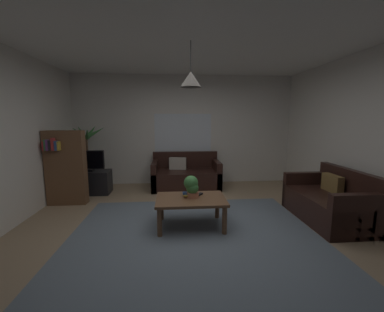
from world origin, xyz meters
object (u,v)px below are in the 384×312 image
at_px(couch_right_side, 329,203).
at_px(book_on_table_1, 188,195).
at_px(remote_on_table_0, 199,195).
at_px(tv, 87,161).
at_px(potted_plant_on_table, 192,186).
at_px(pendant_lamp, 191,79).
at_px(book_on_table_0, 188,196).
at_px(couch_under_window, 186,176).
at_px(potted_palm_corner, 88,162).
at_px(coffee_table, 191,202).
at_px(bookshelf_corner, 66,167).
at_px(tv_stand, 89,182).
at_px(book_on_table_2, 188,193).

relative_size(couch_right_side, book_on_table_1, 9.10).
xyz_separation_m(remote_on_table_0, tv, (-2.22, 1.66, 0.27)).
distance_m(remote_on_table_0, potted_plant_on_table, 0.22).
bearing_deg(pendant_lamp, couch_right_side, 1.59).
bearing_deg(book_on_table_0, couch_under_window, 87.93).
height_order(couch_right_side, potted_palm_corner, potted_palm_corner).
height_order(coffee_table, tv, tv).
distance_m(couch_under_window, bookshelf_corner, 2.52).
bearing_deg(book_on_table_0, book_on_table_1, -78.89).
bearing_deg(potted_plant_on_table, potted_palm_corner, 135.49).
xyz_separation_m(tv_stand, tv, (0.00, -0.02, 0.48)).
xyz_separation_m(couch_under_window, book_on_table_2, (-0.08, -2.03, 0.23)).
xyz_separation_m(coffee_table, book_on_table_2, (-0.05, 0.06, 0.13)).
bearing_deg(tv, potted_palm_corner, 106.36).
bearing_deg(remote_on_table_0, book_on_table_0, 59.61).
relative_size(book_on_table_2, potted_palm_corner, 0.10).
bearing_deg(pendant_lamp, couch_under_window, 89.04).
relative_size(book_on_table_2, tv_stand, 0.16).
bearing_deg(pendant_lamp, potted_palm_corner, 134.76).
relative_size(couch_under_window, book_on_table_0, 12.92).
bearing_deg(couch_right_side, book_on_table_2, -89.85).
height_order(potted_plant_on_table, tv, tv).
height_order(book_on_table_2, potted_plant_on_table, potted_plant_on_table).
bearing_deg(pendant_lamp, tv_stand, 139.06).
bearing_deg(book_on_table_2, tv, 139.66).
relative_size(coffee_table, bookshelf_corner, 0.73).
bearing_deg(tv, tv_stand, 90.00).
relative_size(tv_stand, tv, 1.27).
distance_m(potted_plant_on_table, tv_stand, 2.77).
distance_m(tv, bookshelf_corner, 0.64).
distance_m(book_on_table_2, remote_on_table_0, 0.20).
height_order(book_on_table_0, tv, tv).
bearing_deg(potted_plant_on_table, bookshelf_corner, 153.70).
relative_size(book_on_table_1, potted_plant_on_table, 0.48).
distance_m(book_on_table_0, book_on_table_1, 0.03).
height_order(book_on_table_0, bookshelf_corner, bookshelf_corner).
bearing_deg(potted_plant_on_table, remote_on_table_0, 34.48).
xyz_separation_m(book_on_table_2, potted_plant_on_table, (0.06, -0.02, 0.11)).
distance_m(coffee_table, remote_on_table_0, 0.20).
bearing_deg(pendant_lamp, book_on_table_0, 124.90).
bearing_deg(tv_stand, bookshelf_corner, -106.19).
bearing_deg(couch_right_side, bookshelf_corner, -103.86).
bearing_deg(remote_on_table_0, pendant_lamp, 80.56).
relative_size(potted_plant_on_table, pendant_lamp, 0.53).
bearing_deg(book_on_table_0, potted_palm_corner, 134.97).
distance_m(book_on_table_2, pendant_lamp, 1.65).
height_order(couch_right_side, tv_stand, couch_right_side).
distance_m(book_on_table_2, tv_stand, 2.70).
bearing_deg(tv_stand, couch_under_window, 7.44).
relative_size(couch_right_side, pendant_lamp, 2.31).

